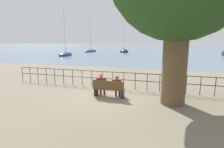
{
  "coord_description": "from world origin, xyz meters",
  "views": [
    {
      "loc": [
        2.88,
        -8.45,
        2.82
      ],
      "look_at": [
        0.0,
        0.5,
        1.13
      ],
      "focal_mm": 28.0,
      "sensor_mm": 36.0,
      "label": 1
    }
  ],
  "objects_px": {
    "sailboat_1": "(124,51)",
    "harbor_lighthouse": "(167,29)",
    "park_bench": "(109,89)",
    "seated_person_left": "(102,84)",
    "sailboat_3": "(91,51)",
    "seated_person_right": "(117,85)",
    "sailboat_0": "(66,54)"
  },
  "relations": [
    {
      "from": "seated_person_right",
      "to": "sailboat_0",
      "type": "height_order",
      "value": "sailboat_0"
    },
    {
      "from": "seated_person_right",
      "to": "sailboat_0",
      "type": "bearing_deg",
      "value": 127.23
    },
    {
      "from": "seated_person_left",
      "to": "sailboat_0",
      "type": "bearing_deg",
      "value": 125.98
    },
    {
      "from": "seated_person_left",
      "to": "harbor_lighthouse",
      "type": "bearing_deg",
      "value": 89.32
    },
    {
      "from": "park_bench",
      "to": "seated_person_left",
      "type": "xyz_separation_m",
      "value": [
        -0.43,
        0.07,
        0.24
      ]
    },
    {
      "from": "sailboat_1",
      "to": "seated_person_left",
      "type": "bearing_deg",
      "value": -91.02
    },
    {
      "from": "sailboat_0",
      "to": "harbor_lighthouse",
      "type": "distance_m",
      "value": 98.08
    },
    {
      "from": "sailboat_3",
      "to": "harbor_lighthouse",
      "type": "height_order",
      "value": "harbor_lighthouse"
    },
    {
      "from": "sailboat_1",
      "to": "harbor_lighthouse",
      "type": "height_order",
      "value": "harbor_lighthouse"
    },
    {
      "from": "seated_person_left",
      "to": "sailboat_3",
      "type": "distance_m",
      "value": 46.93
    },
    {
      "from": "sailboat_0",
      "to": "sailboat_3",
      "type": "bearing_deg",
      "value": 83.47
    },
    {
      "from": "park_bench",
      "to": "sailboat_3",
      "type": "xyz_separation_m",
      "value": [
        -20.61,
        42.44,
        -0.17
      ]
    },
    {
      "from": "sailboat_3",
      "to": "sailboat_1",
      "type": "bearing_deg",
      "value": 4.37
    },
    {
      "from": "seated_person_right",
      "to": "sailboat_3",
      "type": "relative_size",
      "value": 0.11
    },
    {
      "from": "park_bench",
      "to": "seated_person_right",
      "type": "height_order",
      "value": "seated_person_right"
    },
    {
      "from": "seated_person_left",
      "to": "seated_person_right",
      "type": "xyz_separation_m",
      "value": [
        0.86,
        0.0,
        -0.01
      ]
    },
    {
      "from": "harbor_lighthouse",
      "to": "sailboat_1",
      "type": "bearing_deg",
      "value": -97.98
    },
    {
      "from": "seated_person_left",
      "to": "sailboat_1",
      "type": "bearing_deg",
      "value": 102.35
    },
    {
      "from": "sailboat_1",
      "to": "harbor_lighthouse",
      "type": "distance_m",
      "value": 79.14
    },
    {
      "from": "sailboat_1",
      "to": "park_bench",
      "type": "bearing_deg",
      "value": -90.49
    },
    {
      "from": "seated_person_right",
      "to": "sailboat_3",
      "type": "bearing_deg",
      "value": 116.41
    },
    {
      "from": "seated_person_left",
      "to": "sailboat_0",
      "type": "distance_m",
      "value": 31.16
    },
    {
      "from": "sailboat_0",
      "to": "sailboat_1",
      "type": "xyz_separation_m",
      "value": [
        8.87,
        17.86,
        0.0
      ]
    },
    {
      "from": "sailboat_3",
      "to": "harbor_lighthouse",
      "type": "relative_size",
      "value": 0.41
    },
    {
      "from": "harbor_lighthouse",
      "to": "park_bench",
      "type": "bearing_deg",
      "value": -90.48
    },
    {
      "from": "harbor_lighthouse",
      "to": "seated_person_left",
      "type": "bearing_deg",
      "value": -90.68
    },
    {
      "from": "sailboat_1",
      "to": "sailboat_3",
      "type": "xyz_separation_m",
      "value": [
        -10.75,
        -0.7,
        -0.04
      ]
    },
    {
      "from": "seated_person_left",
      "to": "sailboat_3",
      "type": "relative_size",
      "value": 0.11
    },
    {
      "from": "sailboat_1",
      "to": "harbor_lighthouse",
      "type": "relative_size",
      "value": 0.36
    },
    {
      "from": "park_bench",
      "to": "sailboat_3",
      "type": "distance_m",
      "value": 47.18
    },
    {
      "from": "park_bench",
      "to": "sailboat_0",
      "type": "relative_size",
      "value": 0.15
    },
    {
      "from": "seated_person_right",
      "to": "sailboat_1",
      "type": "bearing_deg",
      "value": 103.44
    }
  ]
}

